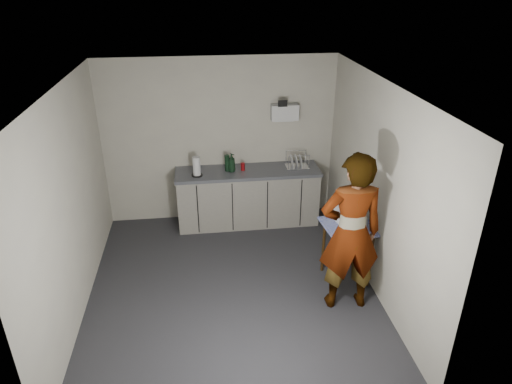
{
  "coord_description": "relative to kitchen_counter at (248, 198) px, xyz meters",
  "views": [
    {
      "loc": [
        -0.3,
        -4.77,
        3.69
      ],
      "look_at": [
        0.37,
        0.45,
        1.14
      ],
      "focal_mm": 32.0,
      "sensor_mm": 36.0,
      "label": 1
    }
  ],
  "objects": [
    {
      "name": "wall_back",
      "position": [
        -0.4,
        0.29,
        0.87
      ],
      "size": [
        3.6,
        0.02,
        2.6
      ],
      "primitive_type": "cube",
      "color": "beige",
      "rests_on": "ground"
    },
    {
      "name": "bakery_box",
      "position": [
        1.12,
        -1.6,
        0.47
      ],
      "size": [
        0.36,
        0.37,
        0.44
      ],
      "rotation": [
        0.0,
        0.0,
        0.18
      ],
      "color": "white",
      "rests_on": "side_table"
    },
    {
      "name": "wall_right",
      "position": [
        1.39,
        -1.7,
        0.87
      ],
      "size": [
        0.02,
        4.0,
        2.6
      ],
      "primitive_type": "cube",
      "color": "beige",
      "rests_on": "ground"
    },
    {
      "name": "side_table",
      "position": [
        1.1,
        -1.67,
        0.27
      ],
      "size": [
        0.68,
        0.68,
        0.8
      ],
      "rotation": [
        0.0,
        0.0,
        0.11
      ],
      "color": "#3C230D",
      "rests_on": "ground"
    },
    {
      "name": "dark_bottle",
      "position": [
        -0.31,
        0.02,
        0.61
      ],
      "size": [
        0.07,
        0.07,
        0.26
      ],
      "primitive_type": "cylinder",
      "color": "black",
      "rests_on": "kitchen_counter"
    },
    {
      "name": "soda_can",
      "position": [
        -0.07,
        0.01,
        0.54
      ],
      "size": [
        0.06,
        0.06,
        0.12
      ],
      "primitive_type": "cylinder",
      "color": "red",
      "rests_on": "kitchen_counter"
    },
    {
      "name": "wall_left",
      "position": [
        -2.19,
        -1.7,
        0.87
      ],
      "size": [
        0.02,
        4.0,
        2.6
      ],
      "primitive_type": "cube",
      "color": "beige",
      "rests_on": "ground"
    },
    {
      "name": "wall_shelf",
      "position": [
        0.6,
        0.22,
        1.32
      ],
      "size": [
        0.42,
        0.18,
        0.37
      ],
      "color": "white",
      "rests_on": "ground"
    },
    {
      "name": "ceiling",
      "position": [
        -0.4,
        -1.7,
        2.17
      ],
      "size": [
        3.6,
        4.0,
        0.01
      ],
      "primitive_type": "cube",
      "color": "silver",
      "rests_on": "wall_back"
    },
    {
      "name": "kitchen_counter",
      "position": [
        0.0,
        0.0,
        0.0
      ],
      "size": [
        2.24,
        0.62,
        0.91
      ],
      "color": "black",
      "rests_on": "ground"
    },
    {
      "name": "paper_towel",
      "position": [
        -0.78,
        -0.11,
        0.62
      ],
      "size": [
        0.17,
        0.17,
        0.3
      ],
      "color": "black",
      "rests_on": "kitchen_counter"
    },
    {
      "name": "soap_bottle",
      "position": [
        -0.25,
        -0.01,
        0.63
      ],
      "size": [
        0.16,
        0.16,
        0.29
      ],
      "primitive_type": "imported",
      "rotation": [
        0.0,
        0.0,
        0.68
      ],
      "color": "black",
      "rests_on": "kitchen_counter"
    },
    {
      "name": "standing_man",
      "position": [
        0.94,
        -2.17,
        0.57
      ],
      "size": [
        0.74,
        0.5,
        1.98
      ],
      "primitive_type": "imported",
      "rotation": [
        0.0,
        0.0,
        3.11
      ],
      "color": "#B2A593",
      "rests_on": "ground"
    },
    {
      "name": "dish_rack",
      "position": [
        0.78,
        0.02,
        0.54
      ],
      "size": [
        0.35,
        0.26,
        0.25
      ],
      "color": "silver",
      "rests_on": "kitchen_counter"
    },
    {
      "name": "ground",
      "position": [
        -0.4,
        -1.7,
        -0.43
      ],
      "size": [
        4.0,
        4.0,
        0.0
      ],
      "primitive_type": "plane",
      "color": "#26262A",
      "rests_on": "ground"
    }
  ]
}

